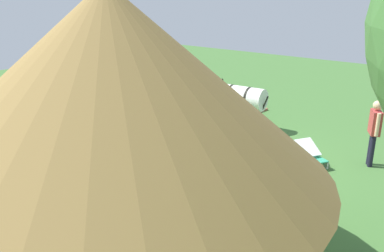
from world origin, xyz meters
name	(u,v)px	position (x,y,z in m)	size (l,w,h in m)	color
ground_plane	(238,160)	(0.00, 0.00, 0.00)	(36.00, 36.00, 0.00)	#406D32
thatched_hut	(114,132)	(-1.21, 4.99, 2.41)	(6.08, 6.08, 4.39)	beige
shade_umbrella	(96,51)	(2.49, 2.48, 2.94)	(3.47, 3.47, 3.40)	brown
patio_dining_table	(103,141)	(2.49, 2.48, 0.66)	(1.35, 1.01, 0.74)	silver
patio_chair_east_end	(70,163)	(2.23, 3.64, 0.52)	(0.52, 0.51, 0.90)	white
patio_chair_near_lawn	(134,133)	(2.63, 1.30, 0.52)	(0.48, 0.47, 0.90)	white
guest_beside_umbrella	(149,114)	(2.62, 0.70, 0.94)	(0.54, 0.31, 1.57)	black
standing_watcher	(375,127)	(-2.77, -1.93, 1.04)	(0.41, 0.56, 1.73)	black
striped_lounge_chair	(311,157)	(-1.62, -0.92, 0.25)	(0.97, 0.85, 0.61)	#309B70
zebra_nearest_camera	(239,97)	(1.61, -2.37, 1.02)	(2.35, 0.86, 1.56)	silver
zebra_by_umbrella	(199,124)	(0.81, 0.67, 1.02)	(2.09, 0.89, 1.56)	silver
brick_patio_kerb	(241,116)	(2.13, -3.38, 0.04)	(2.80, 0.36, 0.08)	#9B5B44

